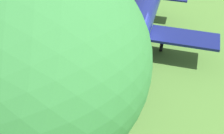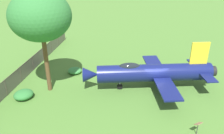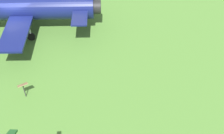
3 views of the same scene
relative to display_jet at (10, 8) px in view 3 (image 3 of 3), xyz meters
name	(u,v)px [view 3 (image 3 of 3)]	position (x,y,z in m)	size (l,w,h in m)	color
ground_plane	(21,28)	(-0.23, -0.31, -1.83)	(200.00, 200.00, 0.00)	#47722D
display_jet	(10,8)	(0.00, 0.00, 0.00)	(10.22, 12.27, 4.97)	#111951
info_plaque	(23,87)	(-7.08, 2.44, -0.97)	(0.47, 0.65, 1.14)	#333333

